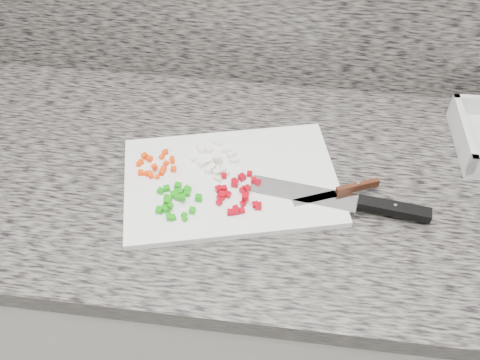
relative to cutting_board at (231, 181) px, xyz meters
name	(u,v)px	position (x,y,z in m)	size (l,w,h in m)	color
cabinet	(258,299)	(0.06, 0.03, -0.48)	(3.92, 0.62, 0.86)	beige
countertop	(263,181)	(0.06, 0.03, -0.03)	(3.96, 0.64, 0.04)	#615D56
cutting_board	(231,181)	(0.00, 0.00, 0.00)	(0.40, 0.27, 0.01)	white
carrot_pile	(156,165)	(-0.15, 0.01, 0.01)	(0.08, 0.08, 0.02)	#FF4005
onion_pile	(213,157)	(-0.04, 0.05, 0.01)	(0.10, 0.10, 0.02)	white
green_pepper_pile	(176,200)	(-0.09, -0.07, 0.01)	(0.09, 0.09, 0.02)	#16980D
red_pepper_pile	(237,193)	(0.02, -0.04, 0.01)	(0.09, 0.11, 0.02)	#AB0210
garlic_pile	(221,175)	(-0.02, 0.00, 0.01)	(0.05, 0.05, 0.01)	beige
chef_knife	(362,203)	(0.24, -0.04, 0.01)	(0.33, 0.08, 0.02)	white
paring_knife	(347,190)	(0.22, -0.01, 0.01)	(0.16, 0.08, 0.02)	white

